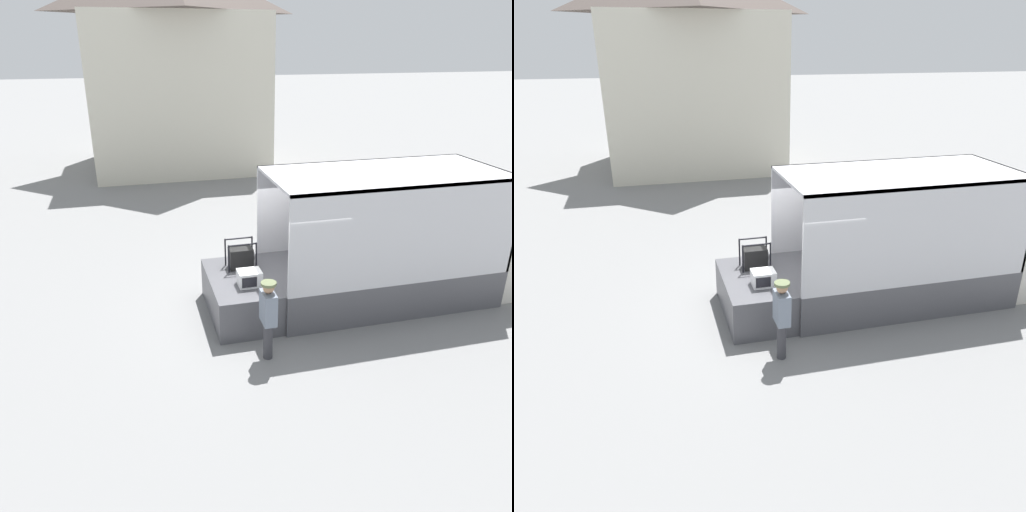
# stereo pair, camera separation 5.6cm
# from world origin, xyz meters

# --- Properties ---
(ground_plane) EXTENTS (160.00, 160.00, 0.00)m
(ground_plane) POSITION_xyz_m (0.00, 0.00, 0.00)
(ground_plane) COLOR gray
(box_truck) EXTENTS (7.52, 2.45, 3.03)m
(box_truck) POSITION_xyz_m (4.41, 0.00, 0.98)
(box_truck) COLOR silver
(box_truck) RESTS_ON ground
(tailgate_deck) EXTENTS (1.38, 2.33, 0.90)m
(tailgate_deck) POSITION_xyz_m (-0.69, 0.00, 0.45)
(tailgate_deck) COLOR #4C4C51
(tailgate_deck) RESTS_ON ground
(microwave) EXTENTS (0.49, 0.41, 0.32)m
(microwave) POSITION_xyz_m (-0.59, -0.42, 1.06)
(microwave) COLOR white
(microwave) RESTS_ON tailgate_deck
(portable_generator) EXTENTS (0.66, 0.43, 0.65)m
(portable_generator) POSITION_xyz_m (-0.55, 0.49, 1.14)
(portable_generator) COLOR black
(portable_generator) RESTS_ON tailgate_deck
(worker_person) EXTENTS (0.29, 0.44, 1.62)m
(worker_person) POSITION_xyz_m (-0.57, -1.80, 0.98)
(worker_person) COLOR #38383D
(worker_person) RESTS_ON ground
(house_backdrop) EXTENTS (8.01, 7.15, 9.11)m
(house_backdrop) POSITION_xyz_m (-0.32, 15.05, 4.64)
(house_backdrop) COLOR beige
(house_backdrop) RESTS_ON ground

